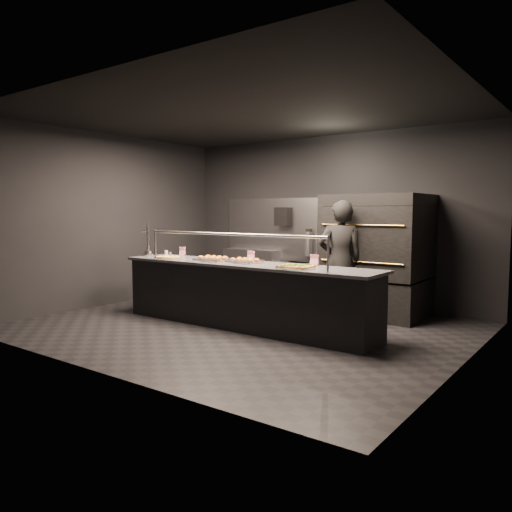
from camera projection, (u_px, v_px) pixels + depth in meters
name	position (u px, v px, depth m)	size (l,w,h in m)	color
room	(245.00, 222.00, 7.08)	(6.04, 6.00, 3.00)	black
service_counter	(244.00, 295.00, 7.12)	(4.10, 0.78, 1.37)	black
pizza_oven	(377.00, 255.00, 7.89)	(1.50, 1.23, 1.91)	black
prep_shelf	(252.00, 272.00, 9.92)	(1.20, 0.35, 0.90)	#99999E
towel_dispenser	(283.00, 217.00, 9.47)	(0.30, 0.20, 0.35)	black
fire_extinguisher	(309.00, 243.00, 9.19)	(0.14, 0.14, 0.51)	#B2B2B7
beer_tap	(148.00, 246.00, 8.17)	(0.15, 0.21, 0.58)	silver
round_pizza	(168.00, 257.00, 7.77)	(0.43, 0.43, 0.03)	silver
slider_tray_a	(213.00, 259.00, 7.36)	(0.56, 0.47, 0.08)	silver
slider_tray_b	(245.00, 261.00, 7.09)	(0.52, 0.43, 0.07)	silver
square_pizza	(296.00, 267.00, 6.42)	(0.51, 0.51, 0.05)	silver
condiment_jar	(167.00, 253.00, 8.15)	(0.14, 0.06, 0.09)	silver
tent_cards	(245.00, 256.00, 7.41)	(2.60, 0.04, 0.15)	white
trash_bin	(278.00, 280.00, 9.44)	(0.43, 0.43, 0.72)	black
worker	(340.00, 261.00, 7.42)	(0.66, 0.43, 1.81)	black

